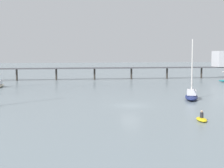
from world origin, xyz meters
TOP-DOWN VIEW (x-y plane):
  - ground_plane at (0.00, 0.00)m, footprint 400.00×400.00m
  - pier at (21.58, 44.63)m, footprint 83.05×4.77m
  - sailboat_navy at (10.67, 4.48)m, footprint 4.46×7.20m
  - dinghy_yellow at (5.17, -11.41)m, footprint 1.31×2.34m

SIDE VIEW (x-z plane):
  - ground_plane at x=0.00m, z-range 0.00..0.00m
  - dinghy_yellow at x=5.17m, z-range -0.34..0.80m
  - sailboat_navy at x=10.67m, z-range -3.98..5.30m
  - pier at x=21.58m, z-range 0.58..8.28m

